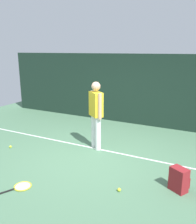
{
  "coord_description": "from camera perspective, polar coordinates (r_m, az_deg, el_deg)",
  "views": [
    {
      "loc": [
        2.51,
        -4.52,
        2.45
      ],
      "look_at": [
        0.0,
        0.4,
        1.0
      ],
      "focal_mm": 38.31,
      "sensor_mm": 36.0,
      "label": 1
    }
  ],
  "objects": [
    {
      "name": "back_fence",
      "position": [
        8.03,
        8.5,
        5.31
      ],
      "size": [
        10.0,
        0.1,
        2.32
      ],
      "primitive_type": "cube",
      "color": "#192D23",
      "rests_on": "ground"
    },
    {
      "name": "tennis_ball_near_player",
      "position": [
        4.48,
        5.06,
        -17.98
      ],
      "size": [
        0.07,
        0.07,
        0.07
      ],
      "primitive_type": "sphere",
      "color": "#CCE033",
      "rests_on": "ground"
    },
    {
      "name": "tennis_player",
      "position": [
        5.9,
        -0.48,
        0.15
      ],
      "size": [
        0.45,
        0.42,
        1.7
      ],
      "rotation": [
        0.0,
        0.0,
        2.48
      ],
      "color": "white",
      "rests_on": "ground"
    },
    {
      "name": "ground_plane",
      "position": [
        5.72,
        -1.85,
        -10.65
      ],
      "size": [
        12.0,
        12.0,
        0.0
      ],
      "primitive_type": "plane",
      "color": "#4C7556"
    },
    {
      "name": "tennis_ball_by_fence",
      "position": [
        6.59,
        -20.17,
        -7.78
      ],
      "size": [
        0.07,
        0.07,
        0.07
      ],
      "primitive_type": "sphere",
      "color": "#CCE033",
      "rests_on": "ground"
    },
    {
      "name": "backpack",
      "position": [
        4.63,
        18.83,
        -15.05
      ],
      "size": [
        0.37,
        0.37,
        0.44
      ],
      "rotation": [
        0.0,
        0.0,
        2.6
      ],
      "color": "maroon",
      "rests_on": "ground"
    },
    {
      "name": "court_line",
      "position": [
        6.12,
        0.39,
        -8.89
      ],
      "size": [
        9.0,
        0.05,
        0.0
      ],
      "primitive_type": "cube",
      "color": "white",
      "rests_on": "ground"
    },
    {
      "name": "tennis_racket",
      "position": [
        4.8,
        -17.86,
        -16.61
      ],
      "size": [
        0.44,
        0.63,
        0.03
      ],
      "rotation": [
        0.0,
        0.0,
        1.09
      ],
      "color": "black",
      "rests_on": "ground"
    }
  ]
}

